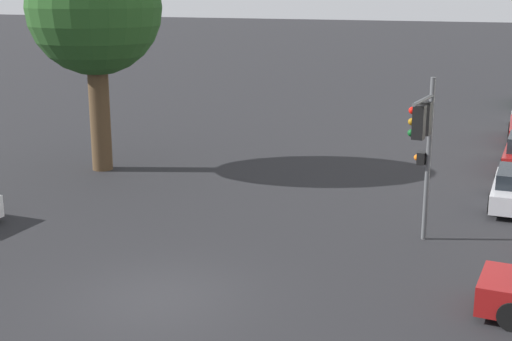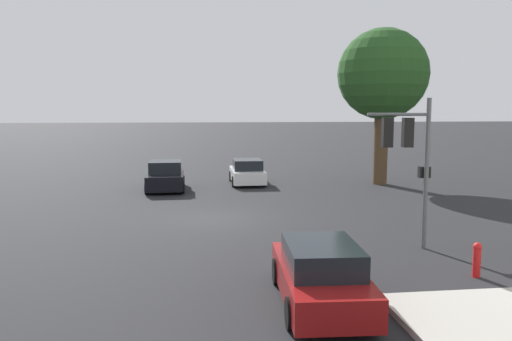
{
  "view_description": "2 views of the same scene",
  "coord_description": "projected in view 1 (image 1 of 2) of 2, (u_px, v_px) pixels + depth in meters",
  "views": [
    {
      "loc": [
        7.78,
        -13.58,
        7.04
      ],
      "look_at": [
        0.56,
        4.91,
        1.96
      ],
      "focal_mm": 50.0,
      "sensor_mm": 36.0,
      "label": 1
    },
    {
      "loc": [
        19.69,
        -0.77,
        4.33
      ],
      "look_at": [
        0.03,
        1.69,
        1.9
      ],
      "focal_mm": 35.0,
      "sensor_mm": 36.0,
      "label": 2
    }
  ],
  "objects": [
    {
      "name": "ground_plane",
      "position": [
        158.0,
        297.0,
        16.74
      ],
      "size": [
        300.0,
        300.0,
        0.0
      ],
      "primitive_type": "plane",
      "color": "black"
    },
    {
      "name": "traffic_signal",
      "position": [
        423.0,
        134.0,
        19.33
      ],
      "size": [
        0.52,
        2.07,
        4.68
      ],
      "rotation": [
        0.0,
        0.0,
        3.03
      ],
      "color": "#515456",
      "rests_on": "ground_plane"
    },
    {
      "name": "street_tree",
      "position": [
        94.0,
        9.0,
        27.03
      ],
      "size": [
        5.15,
        5.15,
        8.92
      ],
      "color": "#4C3823",
      "rests_on": "ground_plane"
    }
  ]
}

